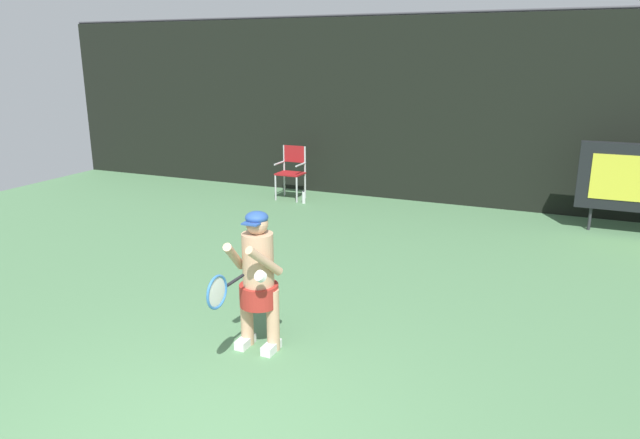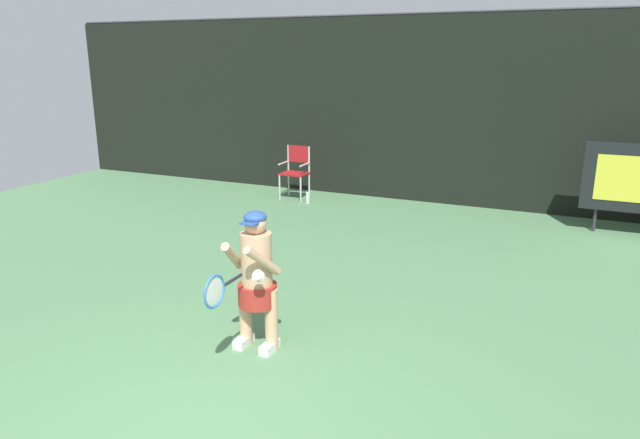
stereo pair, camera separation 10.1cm
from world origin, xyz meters
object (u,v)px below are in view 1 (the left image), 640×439
at_px(umpire_chair, 292,169).
at_px(tennis_player, 258,277).
at_px(water_bottle, 304,197).
at_px(tennis_racket, 218,291).

height_order(umpire_chair, tennis_player, tennis_player).
relative_size(water_bottle, tennis_player, 0.19).
bearing_deg(water_bottle, tennis_player, -69.40).
distance_m(tennis_player, tennis_racket, 0.66).
bearing_deg(water_bottle, umpire_chair, 144.75).
relative_size(umpire_chair, tennis_racket, 1.79).
bearing_deg(umpire_chair, water_bottle, -35.25).
height_order(umpire_chair, tennis_racket, umpire_chair).
distance_m(umpire_chair, water_bottle, 0.70).
relative_size(umpire_chair, water_bottle, 4.08).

